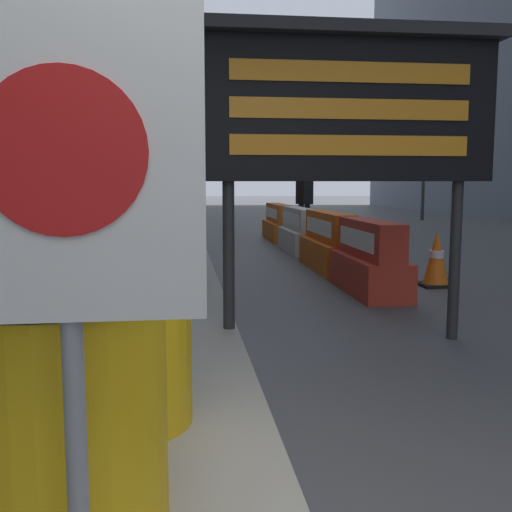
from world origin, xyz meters
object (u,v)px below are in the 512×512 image
at_px(traffic_cone_near, 436,259).
at_px(jersey_barrier_red_striped, 369,261).
at_px(traffic_light_near_curb, 230,142).
at_px(traffic_light_far_side, 426,147).
at_px(jersey_barrier_orange_near, 278,224).
at_px(warning_sign, 65,191).
at_px(barrel_drum_foreground, 60,404).
at_px(message_board, 348,108).
at_px(jersey_barrier_orange_far, 329,244).
at_px(pedestrian_worker, 304,197).
at_px(jersey_barrier_white, 299,232).
at_px(barrel_drum_middle, 117,337).

bearing_deg(traffic_cone_near, jersey_barrier_red_striped, -161.38).
relative_size(traffic_light_near_curb, traffic_light_far_side, 0.96).
bearing_deg(jersey_barrier_orange_near, traffic_light_far_side, 45.97).
distance_m(warning_sign, jersey_barrier_orange_near, 13.21).
xyz_separation_m(barrel_drum_foreground, traffic_light_near_curb, (1.91, 15.65, 1.98)).
relative_size(message_board, jersey_barrier_orange_far, 1.32).
relative_size(warning_sign, pedestrian_worker, 1.01).
distance_m(warning_sign, traffic_light_near_curb, 16.33).
bearing_deg(jersey_barrier_orange_far, pedestrian_worker, 82.23).
distance_m(jersey_barrier_white, traffic_light_far_side, 11.68).
relative_size(warning_sign, jersey_barrier_orange_far, 0.87).
xyz_separation_m(jersey_barrier_orange_far, traffic_cone_near, (1.05, -1.74, -0.03)).
relative_size(warning_sign, jersey_barrier_red_striped, 1.01).
bearing_deg(jersey_barrier_orange_near, jersey_barrier_orange_far, -90.00).
bearing_deg(traffic_light_far_side, traffic_light_near_curb, -154.85).
height_order(jersey_barrier_orange_far, jersey_barrier_orange_near, jersey_barrier_orange_far).
relative_size(jersey_barrier_orange_near, pedestrian_worker, 1.16).
bearing_deg(pedestrian_worker, barrel_drum_foreground, -30.64).
height_order(jersey_barrier_red_striped, jersey_barrier_orange_near, jersey_barrier_red_striped).
relative_size(warning_sign, jersey_barrier_orange_near, 0.87).
bearing_deg(barrel_drum_middle, traffic_light_far_side, 62.98).
xyz_separation_m(jersey_barrier_white, jersey_barrier_orange_near, (-0.00, 2.55, -0.01)).
distance_m(jersey_barrier_white, traffic_light_near_curb, 6.31).
bearing_deg(jersey_barrier_red_striped, pedestrian_worker, 84.29).
distance_m(warning_sign, pedestrian_worker, 14.01).
bearing_deg(traffic_cone_near, pedestrian_worker, 92.02).
bearing_deg(traffic_cone_near, warning_sign, -121.55).
relative_size(message_board, jersey_barrier_orange_near, 1.33).
bearing_deg(barrel_drum_foreground, pedestrian_worker, 74.52).
xyz_separation_m(traffic_cone_near, pedestrian_worker, (-0.27, 7.50, 0.66)).
xyz_separation_m(barrel_drum_middle, jersey_barrier_red_striped, (2.71, 4.24, -0.20)).
distance_m(barrel_drum_foreground, traffic_cone_near, 6.75).
bearing_deg(traffic_light_near_curb, message_board, -90.25).
distance_m(jersey_barrier_red_striped, traffic_cone_near, 1.11).
relative_size(jersey_barrier_orange_far, traffic_cone_near, 2.65).
bearing_deg(warning_sign, traffic_light_near_curb, 83.79).
xyz_separation_m(jersey_barrier_orange_far, pedestrian_worker, (0.79, 5.76, 0.63)).
bearing_deg(traffic_light_near_curb, jersey_barrier_red_striped, -85.02).
distance_m(barrel_drum_middle, jersey_barrier_orange_near, 11.74).
distance_m(jersey_barrier_red_striped, jersey_barrier_orange_far, 2.10).
distance_m(barrel_drum_middle, message_board, 2.97).
relative_size(barrel_drum_foreground, warning_sign, 0.51).
distance_m(jersey_barrier_red_striped, traffic_light_far_side, 15.63).
bearing_deg(traffic_cone_near, traffic_light_far_side, 67.92).
relative_size(traffic_cone_near, traffic_light_near_curb, 0.22).
bearing_deg(jersey_barrier_white, barrel_drum_middle, -107.02).
xyz_separation_m(warning_sign, pedestrian_worker, (3.46, 13.57, -0.35)).
distance_m(traffic_light_near_curb, traffic_light_far_side, 8.28).
bearing_deg(jersey_barrier_red_striped, jersey_barrier_orange_near, 90.00).
height_order(message_board, traffic_light_near_curb, traffic_light_near_curb).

